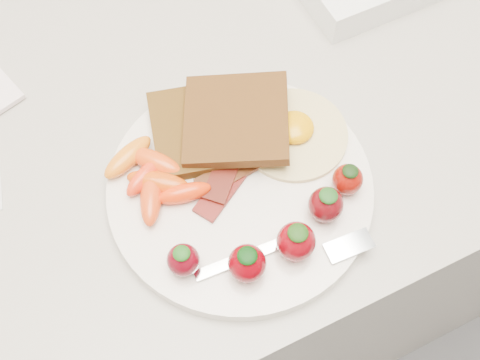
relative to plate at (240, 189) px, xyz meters
name	(u,v)px	position (x,y,z in m)	size (l,w,h in m)	color
counter	(216,236)	(0.02, 0.14, -0.46)	(2.00, 0.60, 0.90)	gray
plate	(240,189)	(0.00, 0.00, 0.00)	(0.27, 0.27, 0.02)	silver
toast_lower	(203,129)	(-0.01, 0.07, 0.02)	(0.11, 0.11, 0.01)	#37200E
toast_upper	(236,120)	(0.02, 0.06, 0.03)	(0.11, 0.11, 0.01)	black
fried_egg	(294,132)	(0.08, 0.03, 0.01)	(0.14, 0.14, 0.02)	beige
bacon_strips	(233,169)	(0.00, 0.02, 0.01)	(0.11, 0.10, 0.01)	#420604
baby_carrots	(153,177)	(-0.08, 0.04, 0.02)	(0.10, 0.11, 0.02)	red
strawberries	(283,231)	(0.01, -0.07, 0.03)	(0.21, 0.07, 0.05)	#54030E
fork	(295,251)	(0.02, -0.09, 0.01)	(0.17, 0.05, 0.00)	white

